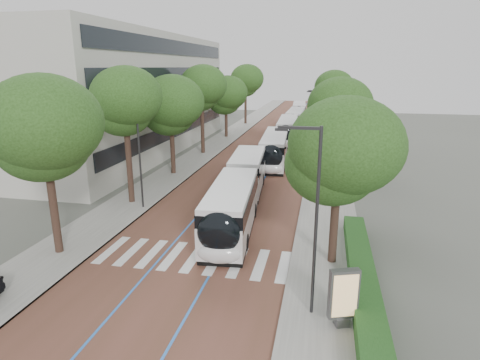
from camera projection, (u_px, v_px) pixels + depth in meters
The scene contains 22 objects.
ground at pixel (184, 266), 21.41m from camera, with size 160.00×160.00×0.00m, color #51544C.
road at pixel (276, 139), 59.07m from camera, with size 11.00×140.00×0.02m, color brown.
sidewalk_left at pixel (226, 137), 60.54m from camera, with size 4.00×140.00×0.12m, color gray.
sidewalk_right at pixel (328, 141), 57.57m from camera, with size 4.00×140.00×0.12m, color gray.
kerb_left at pixel (239, 137), 60.16m from camera, with size 0.20×140.00×0.14m, color gray.
kerb_right at pixel (314, 140), 57.94m from camera, with size 0.20×140.00×0.14m, color gray.
zebra_crossing at pixel (194, 258), 22.30m from camera, with size 10.55×3.60×0.01m.
lane_line_left at pixel (265, 139), 59.38m from camera, with size 0.12×126.00×0.01m, color blue.
lane_line_right at pixel (287, 139), 58.75m from camera, with size 0.12×126.00×0.01m, color blue.
office_building at pixel (109, 94), 49.73m from camera, with size 18.11×40.00×14.00m.
hedge at pixel (362, 275), 19.46m from camera, with size 1.20×14.00×0.80m, color #1A4718.
streetlight_near at pixel (312, 208), 15.96m from camera, with size 1.82×0.20×8.00m.
streetlight_far at pixel (321, 124), 39.50m from camera, with size 1.82×0.20×8.00m.
lamp_post_left at pixel (140, 155), 29.03m from camera, with size 0.14×0.14×8.00m, color #2C2C2E.
trees_left at pixel (197, 97), 45.55m from camera, with size 6.03×60.97×10.18m.
trees_right at pixel (334, 109), 39.43m from camera, with size 5.77×47.76×9.29m.
lead_bus at pixel (239, 191), 28.79m from camera, with size 4.01×18.54×3.20m.
bus_queued_0 at pixel (274, 149), 43.51m from camera, with size 3.27×12.53×3.20m.
bus_queued_1 at pixel (287, 130), 56.48m from camera, with size 3.03×12.49×3.20m.
bus_queued_2 at pixel (295, 119), 68.34m from camera, with size 2.62×12.42×3.20m.
bus_queued_3 at pixel (299, 111), 81.12m from camera, with size 3.22×12.52×3.20m.
ad_panel at pixel (343, 297), 15.97m from camera, with size 1.24×0.70×2.49m.
Camera 1 is at (6.90, -18.32, 10.25)m, focal length 30.00 mm.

